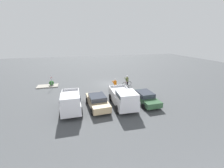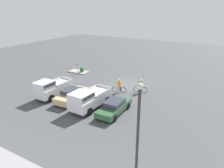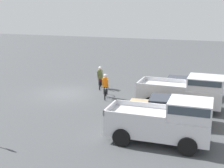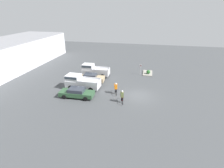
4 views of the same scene
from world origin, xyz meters
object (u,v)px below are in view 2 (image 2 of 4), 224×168
(sedan_0, at_px, (114,107))
(shrub, at_px, (82,69))
(cyclist_1, at_px, (141,86))
(pickup_truck_0, at_px, (88,99))
(fire_lane_sign, at_px, (77,67))
(cyclist_0, at_px, (119,86))
(pickup_truck_1, at_px, (51,88))
(lamppost, at_px, (138,130))
(sedan_1, at_px, (72,95))

(sedan_0, distance_m, shrub, 14.86)
(sedan_0, height_order, cyclist_1, cyclist_1)
(pickup_truck_0, relative_size, fire_lane_sign, 2.56)
(shrub, bearing_deg, cyclist_1, 165.06)
(cyclist_0, xyz_separation_m, fire_lane_sign, (9.01, -2.90, 0.40))
(sedan_0, xyz_separation_m, cyclist_0, (2.17, -5.11, 0.17))
(pickup_truck_1, height_order, lamppost, lamppost)
(cyclist_0, bearing_deg, sedan_0, 113.01)
(lamppost, bearing_deg, cyclist_1, -67.88)
(sedan_0, xyz_separation_m, lamppost, (-5.86, 7.67, 3.24))
(cyclist_0, relative_size, shrub, 2.43)
(sedan_1, xyz_separation_m, shrub, (5.83, -9.38, -0.22))
(pickup_truck_1, relative_size, cyclist_1, 2.76)
(cyclist_0, height_order, shrub, cyclist_0)
(sedan_0, distance_m, pickup_truck_0, 2.90)
(sedan_0, xyz_separation_m, fire_lane_sign, (11.18, -8.01, 0.57))
(pickup_truck_1, bearing_deg, cyclist_0, -139.37)
(pickup_truck_1, bearing_deg, pickup_truck_0, 176.86)
(pickup_truck_0, height_order, sedan_1, pickup_truck_0)
(pickup_truck_0, xyz_separation_m, cyclist_0, (-0.64, -5.65, -0.28))
(sedan_0, xyz_separation_m, pickup_truck_1, (8.40, 0.23, 0.48))
(cyclist_0, height_order, lamppost, lamppost)
(sedan_1, distance_m, fire_lane_sign, 9.69)
(pickup_truck_0, xyz_separation_m, fire_lane_sign, (8.37, -8.55, 0.12))
(sedan_1, height_order, lamppost, lamppost)
(lamppost, relative_size, shrub, 9.16)
(pickup_truck_1, relative_size, cyclist_0, 2.75)
(sedan_0, relative_size, sedan_1, 1.03)
(pickup_truck_0, distance_m, cyclist_0, 5.69)
(cyclist_1, bearing_deg, shrub, -14.94)
(pickup_truck_0, relative_size, pickup_truck_1, 1.08)
(pickup_truck_1, xyz_separation_m, fire_lane_sign, (2.78, -8.24, 0.09))
(pickup_truck_1, relative_size, shrub, 6.67)
(sedan_1, distance_m, lamppost, 14.22)
(cyclist_0, bearing_deg, shrub, -25.31)
(shrub, bearing_deg, pickup_truck_0, 130.67)
(fire_lane_sign, xyz_separation_m, shrub, (0.24, -1.48, -0.73))
(sedan_1, height_order, shrub, sedan_1)
(fire_lane_sign, height_order, lamppost, lamppost)
(cyclist_0, height_order, fire_lane_sign, fire_lane_sign)
(pickup_truck_0, distance_m, shrub, 13.23)
(pickup_truck_0, distance_m, pickup_truck_1, 5.59)
(pickup_truck_0, height_order, cyclist_1, pickup_truck_0)
(sedan_1, distance_m, pickup_truck_1, 2.85)
(lamppost, distance_m, shrub, 24.60)
(sedan_1, relative_size, pickup_truck_1, 0.97)
(cyclist_0, xyz_separation_m, lamppost, (-8.04, 12.79, 3.07))
(cyclist_0, bearing_deg, sedan_1, 55.60)
(lamppost, bearing_deg, shrub, -44.79)
(pickup_truck_1, distance_m, shrub, 10.20)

